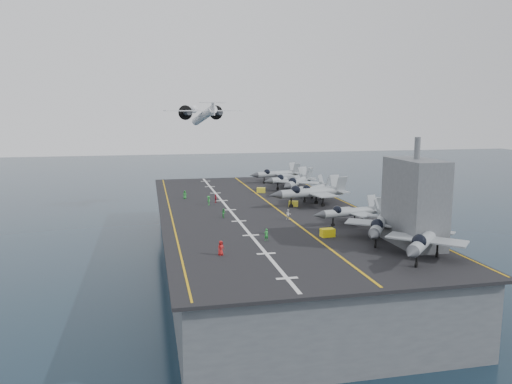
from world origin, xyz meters
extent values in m
plane|color=#142135|center=(0.00, 0.00, 0.00)|extent=(500.00, 500.00, 0.00)
cube|color=#56595E|center=(0.00, 0.00, 5.00)|extent=(36.00, 90.00, 10.00)
cube|color=black|center=(0.00, 0.00, 10.20)|extent=(38.00, 92.00, 0.40)
cube|color=gold|center=(3.00, 0.00, 10.42)|extent=(0.35, 90.00, 0.02)
cube|color=silver|center=(-6.00, 0.00, 10.42)|extent=(0.50, 90.00, 0.02)
cube|color=gold|center=(-17.00, 0.00, 10.42)|extent=(0.25, 90.00, 0.02)
cube|color=gold|center=(18.50, 0.00, 10.42)|extent=(0.25, 90.00, 0.02)
imported|color=#B21919|center=(-11.90, -29.42, 11.36)|extent=(1.37, 1.17, 1.93)
imported|color=green|center=(-8.07, -6.63, 11.22)|extent=(0.83, 1.09, 1.65)
imported|color=green|center=(-9.28, 5.72, 11.34)|extent=(0.92, 1.23, 1.87)
imported|color=#B72334|center=(-7.53, 8.18, 11.27)|extent=(0.84, 1.14, 1.74)
imported|color=#268C33|center=(-13.34, 14.22, 11.26)|extent=(1.13, 0.85, 1.73)
imported|color=green|center=(-4.43, -23.40, 11.28)|extent=(1.20, 0.95, 1.75)
imported|color=silver|center=(2.51, -10.69, 11.31)|extent=(1.16, 0.84, 1.82)
camera|label=1|loc=(-20.68, -91.39, 28.84)|focal=35.00mm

